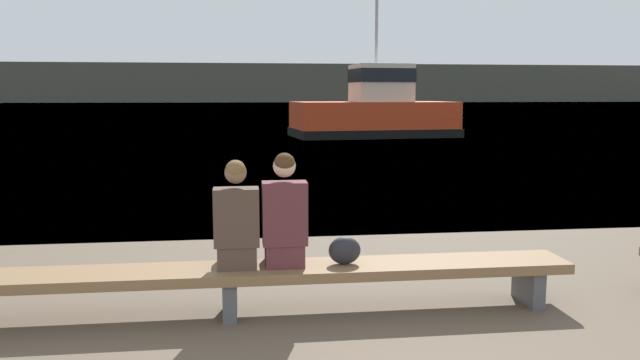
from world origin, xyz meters
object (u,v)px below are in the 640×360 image
Objects in this scene: person_right at (285,219)px; person_left at (237,223)px; bench_main at (230,277)px; shopping_bag at (345,250)px; tugboat_red at (375,114)px.

person_left is at bearing 179.68° from person_right.
shopping_bag is at bearing 0.21° from bench_main.
shopping_bag is (0.96, -0.01, -0.27)m from person_left.
person_left is 0.94× the size of person_right.
tugboat_red reaches higher than bench_main.
bench_main is 23.81m from tugboat_red.
bench_main is at bearing -178.56° from person_right.
person_right is (0.49, 0.01, 0.51)m from bench_main.
shopping_bag is 0.04× the size of tugboat_red.
person_left reaches higher than bench_main.
person_left is at bearing 11.97° from bench_main.
shopping_bag is (0.54, -0.01, -0.30)m from person_right.
bench_main is 21.20× the size of shopping_bag.
bench_main is 6.06× the size of person_right.
tugboat_red reaches higher than person_left.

